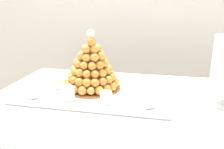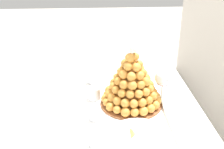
{
  "view_description": "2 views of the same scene",
  "coord_description": "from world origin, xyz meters",
  "px_view_note": "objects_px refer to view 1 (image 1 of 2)",
  "views": [
    {
      "loc": [
        0.04,
        -0.9,
        1.19
      ],
      "look_at": [
        -0.15,
        -0.01,
        0.91
      ],
      "focal_mm": 37.46,
      "sensor_mm": 36.0,
      "label": 1
    },
    {
      "loc": [
        0.78,
        -0.06,
        1.45
      ],
      "look_at": [
        -0.14,
        0.0,
        1.01
      ],
      "focal_mm": 45.05,
      "sensor_mm": 36.0,
      "label": 2
    }
  ],
  "objects_px": {
    "dessert_cup_mid_right": "(147,100)",
    "creme_brulee_ramekin": "(61,84)",
    "croquembouche": "(92,66)",
    "dessert_cup_mid_left": "(68,94)",
    "wine_glass": "(97,58)",
    "serving_tray": "(95,93)",
    "dessert_cup_centre": "(106,98)",
    "dessert_cup_left": "(31,92)"
  },
  "relations": [
    {
      "from": "dessert_cup_mid_right",
      "to": "creme_brulee_ramekin",
      "type": "height_order",
      "value": "dessert_cup_mid_right"
    },
    {
      "from": "croquembouche",
      "to": "dessert_cup_mid_right",
      "type": "height_order",
      "value": "croquembouche"
    },
    {
      "from": "dessert_cup_mid_left",
      "to": "wine_glass",
      "type": "bearing_deg",
      "value": 81.65
    },
    {
      "from": "creme_brulee_ramekin",
      "to": "dessert_cup_mid_left",
      "type": "bearing_deg",
      "value": -57.56
    },
    {
      "from": "dessert_cup_mid_right",
      "to": "serving_tray",
      "type": "bearing_deg",
      "value": 156.91
    },
    {
      "from": "creme_brulee_ramekin",
      "to": "wine_glass",
      "type": "height_order",
      "value": "wine_glass"
    },
    {
      "from": "serving_tray",
      "to": "croquembouche",
      "type": "distance_m",
      "value": 0.12
    },
    {
      "from": "croquembouche",
      "to": "dessert_cup_mid_left",
      "type": "distance_m",
      "value": 0.19
    },
    {
      "from": "creme_brulee_ramekin",
      "to": "wine_glass",
      "type": "bearing_deg",
      "value": 47.15
    },
    {
      "from": "creme_brulee_ramekin",
      "to": "serving_tray",
      "type": "bearing_deg",
      "value": -12.95
    },
    {
      "from": "dessert_cup_centre",
      "to": "creme_brulee_ramekin",
      "type": "xyz_separation_m",
      "value": [
        -0.25,
        0.15,
        -0.01
      ]
    },
    {
      "from": "dessert_cup_mid_left",
      "to": "dessert_cup_centre",
      "type": "bearing_deg",
      "value": -0.22
    },
    {
      "from": "dessert_cup_left",
      "to": "creme_brulee_ramekin",
      "type": "height_order",
      "value": "dessert_cup_left"
    },
    {
      "from": "croquembouche",
      "to": "dessert_cup_left",
      "type": "xyz_separation_m",
      "value": [
        -0.22,
        -0.16,
        -0.08
      ]
    },
    {
      "from": "serving_tray",
      "to": "croquembouche",
      "type": "bearing_deg",
      "value": 118.76
    },
    {
      "from": "serving_tray",
      "to": "wine_glass",
      "type": "distance_m",
      "value": 0.22
    },
    {
      "from": "creme_brulee_ramekin",
      "to": "dessert_cup_centre",
      "type": "bearing_deg",
      "value": -30.21
    },
    {
      "from": "serving_tray",
      "to": "dessert_cup_mid_left",
      "type": "relative_size",
      "value": 11.38
    },
    {
      "from": "croquembouche",
      "to": "creme_brulee_ramekin",
      "type": "distance_m",
      "value": 0.18
    },
    {
      "from": "dessert_cup_mid_left",
      "to": "wine_glass",
      "type": "distance_m",
      "value": 0.31
    },
    {
      "from": "serving_tray",
      "to": "creme_brulee_ramekin",
      "type": "height_order",
      "value": "creme_brulee_ramekin"
    },
    {
      "from": "croquembouche",
      "to": "dessert_cup_mid_right",
      "type": "xyz_separation_m",
      "value": [
        0.27,
        -0.15,
        -0.08
      ]
    },
    {
      "from": "dessert_cup_centre",
      "to": "croquembouche",
      "type": "bearing_deg",
      "value": 123.32
    },
    {
      "from": "croquembouche",
      "to": "dessert_cup_mid_left",
      "type": "height_order",
      "value": "croquembouche"
    },
    {
      "from": "creme_brulee_ramekin",
      "to": "dessert_cup_mid_right",
      "type": "bearing_deg",
      "value": -18.9
    },
    {
      "from": "dessert_cup_left",
      "to": "creme_brulee_ramekin",
      "type": "distance_m",
      "value": 0.17
    },
    {
      "from": "dessert_cup_mid_left",
      "to": "dessert_cup_centre",
      "type": "height_order",
      "value": "dessert_cup_mid_left"
    },
    {
      "from": "dessert_cup_mid_right",
      "to": "creme_brulee_ramekin",
      "type": "relative_size",
      "value": 0.71
    },
    {
      "from": "dessert_cup_mid_left",
      "to": "creme_brulee_ramekin",
      "type": "xyz_separation_m",
      "value": [
        -0.09,
        0.15,
        -0.01
      ]
    },
    {
      "from": "dessert_cup_mid_right",
      "to": "dessert_cup_centre",
      "type": "bearing_deg",
      "value": -178.16
    },
    {
      "from": "creme_brulee_ramekin",
      "to": "wine_glass",
      "type": "xyz_separation_m",
      "value": [
        0.14,
        0.15,
        0.1
      ]
    },
    {
      "from": "dessert_cup_mid_right",
      "to": "wine_glass",
      "type": "xyz_separation_m",
      "value": [
        -0.28,
        0.29,
        0.08
      ]
    },
    {
      "from": "croquembouche",
      "to": "wine_glass",
      "type": "height_order",
      "value": "croquembouche"
    },
    {
      "from": "dessert_cup_centre",
      "to": "wine_glass",
      "type": "height_order",
      "value": "wine_glass"
    },
    {
      "from": "dessert_cup_left",
      "to": "dessert_cup_mid_right",
      "type": "relative_size",
      "value": 0.88
    },
    {
      "from": "serving_tray",
      "to": "croquembouche",
      "type": "relative_size",
      "value": 2.4
    },
    {
      "from": "wine_glass",
      "to": "croquembouche",
      "type": "bearing_deg",
      "value": -84.82
    },
    {
      "from": "dessert_cup_mid_left",
      "to": "dessert_cup_mid_right",
      "type": "relative_size",
      "value": 0.97
    },
    {
      "from": "dessert_cup_mid_right",
      "to": "croquembouche",
      "type": "bearing_deg",
      "value": 150.04
    },
    {
      "from": "wine_glass",
      "to": "dessert_cup_left",
      "type": "bearing_deg",
      "value": -124.24
    },
    {
      "from": "wine_glass",
      "to": "creme_brulee_ramekin",
      "type": "bearing_deg",
      "value": -132.85
    },
    {
      "from": "dessert_cup_centre",
      "to": "dessert_cup_left",
      "type": "bearing_deg",
      "value": -179.07
    }
  ]
}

